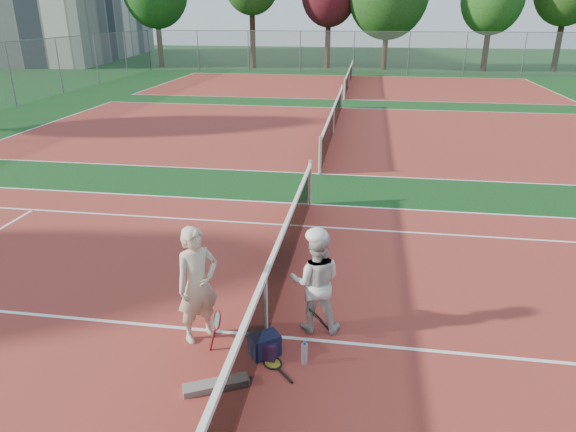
{
  "coord_description": "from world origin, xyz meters",
  "views": [
    {
      "loc": [
        1.26,
        -6.09,
        4.35
      ],
      "look_at": [
        0.0,
        2.06,
        1.05
      ],
      "focal_mm": 32.0,
      "sensor_mm": 36.0,
      "label": 1
    }
  ],
  "objects": [
    {
      "name": "player_a",
      "position": [
        -0.92,
        -0.16,
        0.85
      ],
      "size": [
        0.72,
        0.73,
        1.7
      ],
      "primitive_type": "imported",
      "rotation": [
        0.0,
        0.0,
        0.8
      ],
      "color": "beige",
      "rests_on": "ground"
    },
    {
      "name": "racket_red",
      "position": [
        -0.6,
        -0.38,
        0.29
      ],
      "size": [
        0.3,
        0.33,
        0.59
      ],
      "primitive_type": null,
      "rotation": [
        0.0,
        0.0,
        0.56
      ],
      "color": "maroon",
      "rests_on": "ground"
    },
    {
      "name": "net_cover_canvas",
      "position": [
        -0.4,
        -1.17,
        0.04
      ],
      "size": [
        0.82,
        0.53,
        0.09
      ],
      "primitive_type": "cube",
      "rotation": [
        0.0,
        0.0,
        0.46
      ],
      "color": "slate",
      "rests_on": "ground"
    },
    {
      "name": "court_far_b",
      "position": [
        0.0,
        27.0,
        0.0
      ],
      "size": [
        23.77,
        10.97,
        0.01
      ],
      "primitive_type": "cube",
      "color": "maroon",
      "rests_on": "ground"
    },
    {
      "name": "player_b",
      "position": [
        0.67,
        0.32,
        0.76
      ],
      "size": [
        0.77,
        0.62,
        1.53
      ],
      "primitive_type": "imported",
      "rotation": [
        0.0,
        0.0,
        3.2
      ],
      "color": "silver",
      "rests_on": "ground"
    },
    {
      "name": "net_far_b",
      "position": [
        0.0,
        27.0,
        0.51
      ],
      "size": [
        0.1,
        10.98,
        1.02
      ],
      "primitive_type": null,
      "color": "black",
      "rests_on": "ground"
    },
    {
      "name": "court_main",
      "position": [
        0.0,
        0.0,
        0.0
      ],
      "size": [
        23.77,
        10.97,
        0.01
      ],
      "primitive_type": "cube",
      "color": "maroon",
      "rests_on": "ground"
    },
    {
      "name": "net_main",
      "position": [
        0.0,
        0.0,
        0.51
      ],
      "size": [
        0.1,
        10.98,
        1.02
      ],
      "primitive_type": null,
      "color": "black",
      "rests_on": "ground"
    },
    {
      "name": "court_far_a",
      "position": [
        0.0,
        13.5,
        0.0
      ],
      "size": [
        23.77,
        10.97,
        0.01
      ],
      "primitive_type": "cube",
      "color": "maroon",
      "rests_on": "ground"
    },
    {
      "name": "sports_bag_purple",
      "position": [
        0.08,
        -0.48,
        0.13
      ],
      "size": [
        0.34,
        0.25,
        0.26
      ],
      "primitive_type": "cube",
      "rotation": [
        0.0,
        0.0,
        -0.12
      ],
      "color": "black",
      "rests_on": "ground"
    },
    {
      "name": "net_far_a",
      "position": [
        0.0,
        13.5,
        0.51
      ],
      "size": [
        0.1,
        10.98,
        1.02
      ],
      "primitive_type": null,
      "color": "black",
      "rests_on": "ground"
    },
    {
      "name": "racket_spare",
      "position": [
        0.2,
        -0.61,
        0.01
      ],
      "size": [
        0.6,
        0.63,
        0.03
      ],
      "primitive_type": null,
      "rotation": [
        0.0,
        0.0,
        2.31
      ],
      "color": "black",
      "rests_on": "ground"
    },
    {
      "name": "racket_black_held",
      "position": [
        0.71,
        0.04,
        0.25
      ],
      "size": [
        0.46,
        0.45,
        0.5
      ],
      "primitive_type": null,
      "rotation": [
        0.0,
        0.0,
        3.87
      ],
      "color": "black",
      "rests_on": "ground"
    },
    {
      "name": "water_bottle",
      "position": [
        0.62,
        -0.53,
        0.15
      ],
      "size": [
        0.09,
        0.09,
        0.3
      ],
      "primitive_type": "cylinder",
      "color": "silver",
      "rests_on": "ground"
    },
    {
      "name": "ground",
      "position": [
        0.0,
        0.0,
        0.0
      ],
      "size": [
        130.0,
        130.0,
        0.0
      ],
      "primitive_type": "plane",
      "color": "#103A16",
      "rests_on": "ground"
    },
    {
      "name": "fence_back",
      "position": [
        0.0,
        34.0,
        1.5
      ],
      "size": [
        32.0,
        0.06,
        3.0
      ],
      "primitive_type": null,
      "color": "slate",
      "rests_on": "ground"
    },
    {
      "name": "sports_bag_navy",
      "position": [
        0.06,
        -0.42,
        0.15
      ],
      "size": [
        0.47,
        0.45,
        0.31
      ],
      "primitive_type": "cube",
      "rotation": [
        0.0,
        0.0,
        0.64
      ],
      "color": "black",
      "rests_on": "ground"
    }
  ]
}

